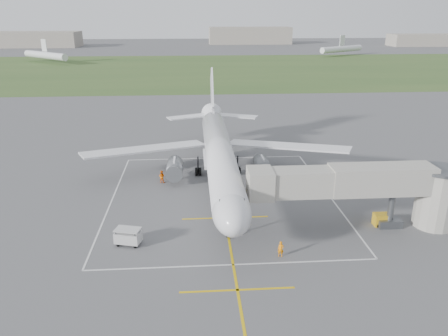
{
  "coord_description": "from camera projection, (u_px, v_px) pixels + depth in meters",
  "views": [
    {
      "loc": [
        -3.45,
        -55.6,
        22.56
      ],
      "look_at": [
        0.29,
        -4.0,
        4.0
      ],
      "focal_mm": 35.0,
      "sensor_mm": 36.0,
      "label": 1
    }
  ],
  "objects": [
    {
      "name": "ramp_worker_wing",
      "position": [
        162.0,
        177.0,
        60.88
      ],
      "size": [
        1.03,
        0.9,
        1.77
      ],
      "primitive_type": "imported",
      "rotation": [
        0.0,
        0.0,
        2.82
      ],
      "color": "orange",
      "rests_on": "ground"
    },
    {
      "name": "apron_markings",
      "position": [
        223.0,
        203.0,
        54.58
      ],
      "size": [
        28.2,
        60.0,
        0.01
      ],
      "color": "gold",
      "rests_on": "ground"
    },
    {
      "name": "grass_strip",
      "position": [
        200.0,
        69.0,
        182.09
      ],
      "size": [
        700.0,
        120.0,
        0.02
      ],
      "primitive_type": "cube",
      "color": "#365324",
      "rests_on": "ground"
    },
    {
      "name": "baggage_cart",
      "position": [
        128.0,
        237.0,
        44.57
      ],
      "size": [
        2.84,
        2.12,
        1.77
      ],
      "rotation": [
        0.0,
        0.0,
        -0.26
      ],
      "color": "silver",
      "rests_on": "ground"
    },
    {
      "name": "distant_hangars",
      "position": [
        173.0,
        38.0,
        306.17
      ],
      "size": [
        345.0,
        49.0,
        12.0
      ],
      "color": "gray",
      "rests_on": "ground"
    },
    {
      "name": "gpu_unit",
      "position": [
        382.0,
        220.0,
        48.7
      ],
      "size": [
        1.85,
        1.31,
        1.38
      ],
      "rotation": [
        0.0,
        0.0,
        -0.0
      ],
      "color": "gold",
      "rests_on": "ground"
    },
    {
      "name": "ramp_worker_nose",
      "position": [
        281.0,
        249.0,
        42.42
      ],
      "size": [
        0.65,
        0.5,
        1.6
      ],
      "primitive_type": "imported",
      "rotation": [
        0.0,
        0.0,
        -0.23
      ],
      "color": "orange",
      "rests_on": "ground"
    },
    {
      "name": "ground",
      "position": [
        220.0,
        186.0,
        60.05
      ],
      "size": [
        700.0,
        700.0,
        0.0
      ],
      "primitive_type": "plane",
      "color": "#4E4E50",
      "rests_on": "ground"
    },
    {
      "name": "airliner",
      "position": [
        219.0,
        154.0,
        59.27
      ],
      "size": [
        38.93,
        46.75,
        13.52
      ],
      "color": "silver",
      "rests_on": "ground"
    },
    {
      "name": "jet_bridge",
      "position": [
        374.0,
        188.0,
        46.84
      ],
      "size": [
        23.4,
        5.0,
        7.2
      ],
      "color": "#9B988C",
      "rests_on": "ground"
    },
    {
      "name": "distant_aircraft",
      "position": [
        205.0,
        52.0,
        219.4
      ],
      "size": [
        176.11,
        47.8,
        8.85
      ],
      "color": "silver",
      "rests_on": "ground"
    }
  ]
}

